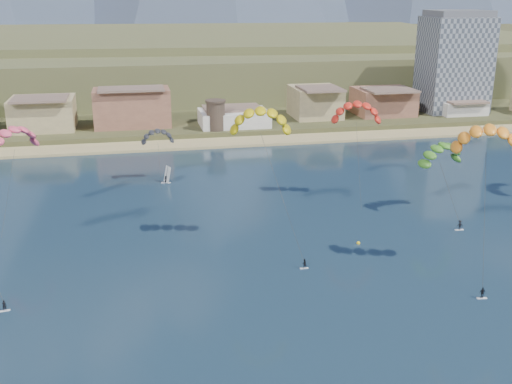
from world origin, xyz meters
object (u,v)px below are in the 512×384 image
apartment_tower (454,62)px  windsurfer (167,178)px  watchtower (216,115)px  kitesurfer_yellow (261,117)px  buoy (358,243)px  kitesurfer_orange (488,135)px  kitesurfer_green (442,151)px

apartment_tower → windsurfer: size_ratio=8.67×
watchtower → apartment_tower: bearing=9.9°
apartment_tower → kitesurfer_yellow: apartment_tower is taller
windsurfer → buoy: windsurfer is taller
kitesurfer_orange → buoy: kitesurfer_orange is taller
kitesurfer_yellow → buoy: bearing=-12.4°
apartment_tower → kitesurfer_green: 97.29m
kitesurfer_yellow → kitesurfer_orange: size_ratio=1.05×
watchtower → kitesurfer_orange: size_ratio=0.36×
kitesurfer_orange → buoy: bearing=137.6°
kitesurfer_yellow → windsurfer: kitesurfer_yellow is taller
kitesurfer_yellow → kitesurfer_green: 38.13m
buoy → kitesurfer_orange: bearing=-42.4°
windsurfer → kitesurfer_green: bearing=-30.3°
watchtower → kitesurfer_orange: 99.49m
watchtower → kitesurfer_yellow: 80.55m
apartment_tower → kitesurfer_green: size_ratio=2.06×
buoy → kitesurfer_yellow: bearing=167.6°
buoy → apartment_tower: bearing=55.0°
watchtower → windsurfer: size_ratio=2.33×
kitesurfer_green → windsurfer: (-49.07, 28.69, -10.75)m
kitesurfer_green → kitesurfer_yellow: bearing=-166.7°
apartment_tower → kitesurfer_orange: bearing=-116.4°
watchtower → kitesurfer_green: size_ratio=0.55×
kitesurfer_yellow → kitesurfer_orange: bearing=-28.3°
buoy → kitesurfer_green: bearing=30.9°
kitesurfer_yellow → apartment_tower: bearing=48.0°
apartment_tower → buoy: (-67.72, -96.56, -17.71)m
watchtower → windsurfer: watchtower is taller
apartment_tower → kitesurfer_yellow: 125.19m
windsurfer → kitesurfer_yellow: bearing=-70.6°
kitesurfer_green → windsurfer: bearing=149.7°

